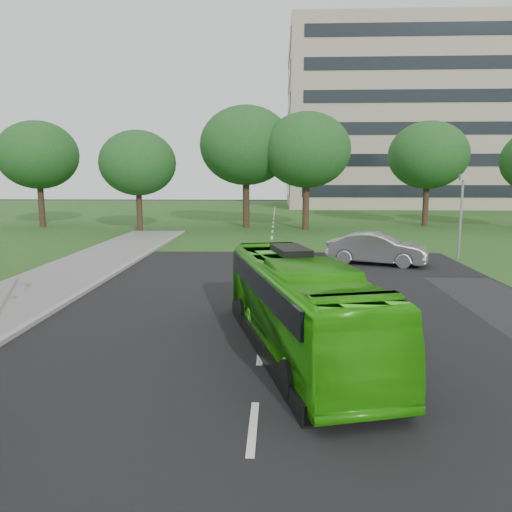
# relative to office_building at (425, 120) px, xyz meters

# --- Properties ---
(ground) EXTENTS (160.00, 160.00, 0.00)m
(ground) POSITION_rel_office_building_xyz_m (-21.96, -61.96, -12.50)
(ground) COLOR black
(ground) RESTS_ON ground
(street_surfaces) EXTENTS (120.00, 120.00, 0.15)m
(street_surfaces) POSITION_rel_office_building_xyz_m (-22.34, -39.21, -12.47)
(street_surfaces) COLOR black
(street_surfaces) RESTS_ON ground
(office_building) EXTENTS (40.10, 20.10, 25.00)m
(office_building) POSITION_rel_office_building_xyz_m (0.00, 0.00, 0.00)
(office_building) COLOR tan
(office_building) RESTS_ON ground
(tree_park_a) EXTENTS (6.11, 6.11, 8.12)m
(tree_park_a) POSITION_rel_office_building_xyz_m (-32.76, -36.33, -6.99)
(tree_park_a) COLOR black
(tree_park_a) RESTS_ON ground
(tree_park_b) EXTENTS (7.99, 7.99, 10.47)m
(tree_park_b) POSITION_rel_office_building_xyz_m (-24.32, -32.54, -5.44)
(tree_park_b) COLOR black
(tree_park_b) RESTS_ON ground
(tree_park_c) EXTENTS (7.32, 7.32, 9.72)m
(tree_park_c) POSITION_rel_office_building_xyz_m (-19.18, -34.16, -5.90)
(tree_park_c) COLOR black
(tree_park_c) RESTS_ON ground
(tree_park_d) EXTENTS (7.04, 7.04, 9.31)m
(tree_park_d) POSITION_rel_office_building_xyz_m (-8.18, -30.54, -6.20)
(tree_park_d) COLOR black
(tree_park_d) RESTS_ON ground
(tree_park_f) EXTENTS (6.91, 6.91, 9.23)m
(tree_park_f) POSITION_rel_office_building_xyz_m (-42.42, -33.08, -6.23)
(tree_park_f) COLOR black
(tree_park_f) RESTS_ON ground
(bus) EXTENTS (4.19, 9.06, 2.46)m
(bus) POSITION_rel_office_building_xyz_m (-20.96, -63.87, -11.27)
(bus) COLOR #2FB010
(bus) RESTS_ON ground
(sedan) EXTENTS (5.29, 3.34, 1.64)m
(sedan) POSITION_rel_office_building_xyz_m (-16.41, -50.74, -11.68)
(sedan) COLOR #A6A6AB
(sedan) RESTS_ON ground
(camera_pole) EXTENTS (0.45, 0.41, 4.61)m
(camera_pole) POSITION_rel_office_building_xyz_m (-11.61, -48.91, -9.53)
(camera_pole) COLOR gray
(camera_pole) RESTS_ON ground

